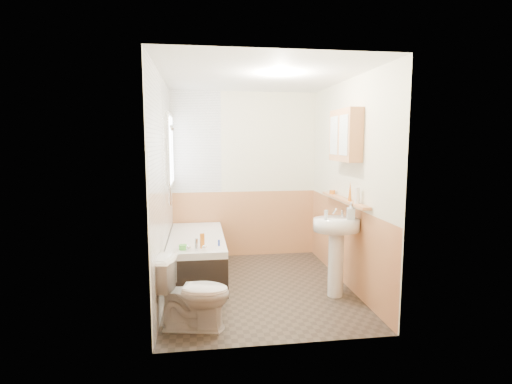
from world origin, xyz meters
The scene contains 26 objects.
floor centered at (0.00, 0.00, 0.00)m, with size 2.80×2.80×0.00m, color #2F2721.
ceiling centered at (0.00, 0.00, 2.50)m, with size 2.80×2.80×0.00m, color white.
wall_back centered at (0.00, 1.41, 1.25)m, with size 2.20×0.02×2.50m, color #EDE7C3.
wall_front centered at (0.00, -1.41, 1.25)m, with size 2.20×0.02×2.50m, color #EDE7C3.
wall_left centered at (-1.11, 0.00, 1.25)m, with size 0.02×2.80×2.50m, color #EDE7C3.
wall_right centered at (1.11, 0.00, 1.25)m, with size 0.02×2.80×2.50m, color #EDE7C3.
wainscot_right centered at (1.09, 0.00, 0.50)m, with size 0.01×2.80×1.00m, color tan.
wainscot_front centered at (0.00, -1.39, 0.50)m, with size 2.20×0.01×1.00m, color tan.
wainscot_back centered at (0.00, 1.39, 0.50)m, with size 2.20×0.01×1.00m, color tan.
tile_cladding_left centered at (-1.09, 0.00, 1.25)m, with size 0.01×2.80×2.50m, color white.
tile_return_back centered at (-0.73, 1.39, 1.75)m, with size 0.75×0.01×1.50m, color white.
window centered at (-1.06, 0.95, 1.65)m, with size 0.03×0.79×0.99m.
bathtub centered at (-0.73, 0.52, 0.28)m, with size 0.70×1.68×0.68m.
shower_riser centered at (-1.04, 0.38, 1.64)m, with size 0.10×0.08×1.14m.
toilet centered at (-0.76, -0.98, 0.34)m, with size 0.39×0.70×0.69m, color white.
sink centered at (0.84, -0.40, 0.64)m, with size 0.53×0.43×1.02m.
pine_shelf centered at (1.04, -0.07, 1.07)m, with size 0.10×1.36×0.03m, color tan.
medicine_cabinet centered at (1.01, -0.13, 1.83)m, with size 0.17×0.67×0.60m.
foam_can centered at (1.04, -0.47, 1.17)m, with size 0.06×0.06×0.18m, color silver.
green_bottle centered at (1.04, -0.26, 1.19)m, with size 0.04×0.04×0.22m, color orange.
black_jar centered at (1.04, 0.35, 1.11)m, with size 0.08×0.08×0.05m, color orange.
soap_bottle centered at (0.98, -0.46, 0.95)m, with size 0.09×0.19×0.09m, color silver.
clear_bottle centered at (0.70, -0.45, 0.96)m, with size 0.04×0.04×0.11m, color silver.
blue_gel centered at (-0.66, -0.12, 0.63)m, with size 0.05×0.03×0.17m, color orange.
cream_jar centered at (-0.88, -0.14, 0.57)m, with size 0.09×0.09×0.06m, color #59C647.
orange_bottle centered at (-0.47, -0.04, 0.58)m, with size 0.02×0.02×0.07m, color #19339E.
Camera 1 is at (-0.69, -4.63, 1.77)m, focal length 28.00 mm.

